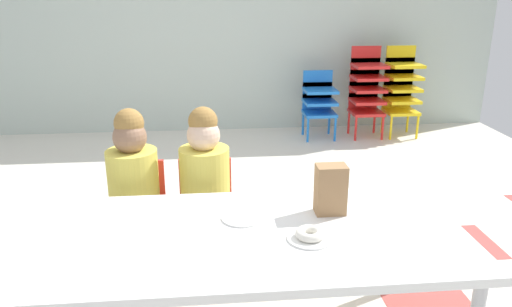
{
  "coord_description": "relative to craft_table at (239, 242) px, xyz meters",
  "views": [
    {
      "loc": [
        -0.16,
        -2.59,
        1.5
      ],
      "look_at": [
        0.04,
        -0.54,
        0.81
      ],
      "focal_mm": 34.92,
      "sensor_mm": 36.0,
      "label": 1
    }
  ],
  "objects": [
    {
      "name": "seated_child_middle_seat",
      "position": [
        -0.14,
        0.65,
        0.04
      ],
      "size": [
        0.33,
        0.33,
        0.92
      ],
      "color": "red",
      "rests_on": "ground_plane"
    },
    {
      "name": "craft_table",
      "position": [
        0.0,
        0.0,
        0.0
      ],
      "size": [
        1.84,
        0.84,
        0.56
      ],
      "color": "white",
      "rests_on": "ground_plane"
    },
    {
      "name": "kid_chair_yellow_stack",
      "position": [
        1.88,
        3.11,
        0.0
      ],
      "size": [
        0.32,
        0.3,
        0.92
      ],
      "color": "yellow",
      "rests_on": "ground_plane"
    },
    {
      "name": "paper_plate_near_edge",
      "position": [
        0.27,
        -0.08,
        0.05
      ],
      "size": [
        0.18,
        0.18,
        0.01
      ],
      "primitive_type": "cylinder",
      "color": "white",
      "rests_on": "craft_table"
    },
    {
      "name": "back_wall",
      "position": [
        0.05,
        3.54,
        0.84
      ],
      "size": [
        5.91,
        0.1,
        2.7
      ],
      "primitive_type": "cube",
      "color": "#B2C1B7",
      "rests_on": "ground_plane"
    },
    {
      "name": "seated_child_near_camera",
      "position": [
        -0.51,
        0.65,
        0.04
      ],
      "size": [
        0.33,
        0.33,
        0.92
      ],
      "color": "red",
      "rests_on": "ground_plane"
    },
    {
      "name": "ground_plane",
      "position": [
        0.05,
        0.79,
        -0.52
      ],
      "size": [
        5.91,
        5.5,
        0.02
      ],
      "color": "silver"
    },
    {
      "name": "donut_powdered_on_plate",
      "position": [
        0.27,
        -0.08,
        0.07
      ],
      "size": [
        0.12,
        0.12,
        0.04
      ],
      "primitive_type": "torus",
      "color": "white",
      "rests_on": "craft_table"
    },
    {
      "name": "paper_bag_brown",
      "position": [
        0.41,
        0.15,
        0.15
      ],
      "size": [
        0.13,
        0.09,
        0.22
      ],
      "primitive_type": "cube",
      "color": "#9E754C",
      "rests_on": "craft_table"
    },
    {
      "name": "kid_chair_blue_stack",
      "position": [
        1.02,
        3.11,
        -0.12
      ],
      "size": [
        0.32,
        0.3,
        0.68
      ],
      "color": "blue",
      "rests_on": "ground_plane"
    },
    {
      "name": "paper_plate_center_table",
      "position": [
        0.02,
        0.13,
        0.05
      ],
      "size": [
        0.18,
        0.18,
        0.01
      ],
      "primitive_type": "cylinder",
      "color": "white",
      "rests_on": "craft_table"
    },
    {
      "name": "kid_chair_red_stack",
      "position": [
        1.51,
        3.11,
        0.0
      ],
      "size": [
        0.32,
        0.3,
        0.92
      ],
      "color": "red",
      "rests_on": "ground_plane"
    }
  ]
}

